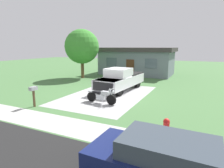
% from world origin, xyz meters
% --- Properties ---
extents(ground_plane, '(80.00, 80.00, 0.00)m').
position_xyz_m(ground_plane, '(0.00, 0.00, 0.00)').
color(ground_plane, '#46703E').
extents(driveway_pad, '(5.38, 8.75, 0.01)m').
position_xyz_m(driveway_pad, '(0.00, 0.00, 0.00)').
color(driveway_pad, '#A3A3A3').
rests_on(driveway_pad, ground).
extents(sidewalk_strip, '(36.00, 1.80, 0.01)m').
position_xyz_m(sidewalk_strip, '(0.00, -6.00, 0.00)').
color(sidewalk_strip, '#ABABA6').
rests_on(sidewalk_strip, ground).
extents(motorcycle, '(2.21, 0.70, 1.09)m').
position_xyz_m(motorcycle, '(0.58, -2.13, 0.47)').
color(motorcycle, black).
rests_on(motorcycle, ground).
extents(pickup_truck, '(2.43, 5.76, 1.90)m').
position_xyz_m(pickup_truck, '(0.22, 2.00, 0.95)').
color(pickup_truck, black).
rests_on(pickup_truck, ground).
extents(fire_hydrant, '(0.32, 0.40, 0.87)m').
position_xyz_m(fire_hydrant, '(5.28, -5.39, 0.43)').
color(fire_hydrant, red).
rests_on(fire_hydrant, ground).
extents(parked_sedan, '(4.55, 1.93, 1.38)m').
position_xyz_m(parked_sedan, '(5.86, -8.13, 0.73)').
color(parked_sedan, black).
rests_on(parked_sedan, ground).
extents(mailbox, '(0.26, 0.48, 1.26)m').
position_xyz_m(mailbox, '(-2.78, -4.55, 0.98)').
color(mailbox, '#4C3823').
rests_on(mailbox, ground).
extents(shade_tree, '(3.90, 3.90, 5.59)m').
position_xyz_m(shade_tree, '(-6.32, 5.97, 3.62)').
color(shade_tree, brown).
rests_on(shade_tree, ground).
extents(neighbor_house, '(9.60, 5.60, 3.50)m').
position_xyz_m(neighbor_house, '(-1.59, 11.72, 1.79)').
color(neighbor_house, slate).
rests_on(neighbor_house, ground).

